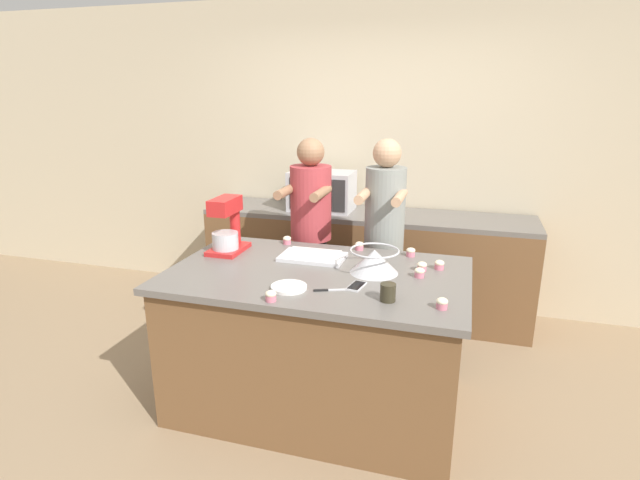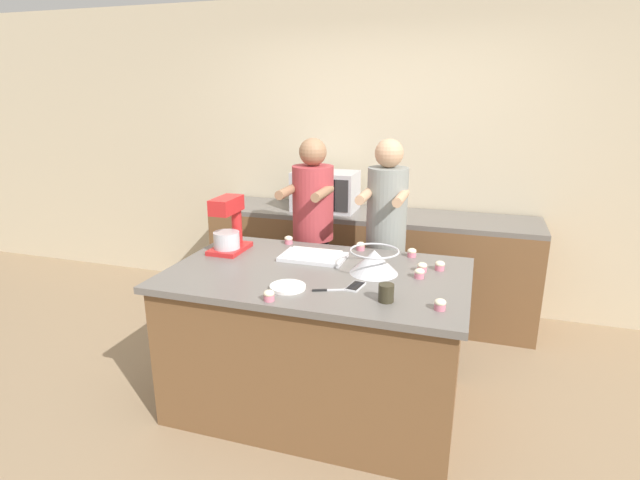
% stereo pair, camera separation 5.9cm
% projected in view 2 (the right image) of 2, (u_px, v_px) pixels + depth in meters
% --- Properties ---
extents(ground_plane, '(16.00, 16.00, 0.00)m').
position_uv_depth(ground_plane, '(317.00, 402.00, 3.21)').
color(ground_plane, '#937A5B').
extents(back_wall, '(10.00, 0.06, 2.70)m').
position_uv_depth(back_wall, '(379.00, 157.00, 4.46)').
color(back_wall, beige).
rests_on(back_wall, ground_plane).
extents(island_counter, '(1.76, 1.08, 0.90)m').
position_uv_depth(island_counter, '(317.00, 339.00, 3.08)').
color(island_counter, brown).
rests_on(island_counter, ground_plane).
extents(back_counter, '(2.80, 0.60, 0.92)m').
position_uv_depth(back_counter, '(368.00, 263.00, 4.40)').
color(back_counter, brown).
rests_on(back_counter, ground_plane).
extents(person_left, '(0.32, 0.49, 1.60)m').
position_uv_depth(person_left, '(313.00, 240.00, 3.73)').
color(person_left, '#232328').
rests_on(person_left, ground_plane).
extents(person_right, '(0.30, 0.48, 1.61)m').
position_uv_depth(person_right, '(385.00, 245.00, 3.56)').
color(person_right, '#232328').
rests_on(person_right, ground_plane).
extents(stand_mixer, '(0.20, 0.30, 0.37)m').
position_uv_depth(stand_mixer, '(228.00, 228.00, 3.28)').
color(stand_mixer, red).
rests_on(stand_mixer, island_counter).
extents(mixing_bowl, '(0.29, 0.29, 0.14)m').
position_uv_depth(mixing_bowl, '(374.00, 261.00, 2.91)').
color(mixing_bowl, '#BCBCC1').
rests_on(mixing_bowl, island_counter).
extents(baking_tray, '(0.41, 0.25, 0.04)m').
position_uv_depth(baking_tray, '(313.00, 256.00, 3.17)').
color(baking_tray, silver).
rests_on(baking_tray, island_counter).
extents(microwave_oven, '(0.54, 0.36, 0.34)m').
position_uv_depth(microwave_oven, '(325.00, 191.00, 4.34)').
color(microwave_oven, '#B7B7BC').
rests_on(microwave_oven, back_counter).
extents(cell_phone, '(0.09, 0.15, 0.01)m').
position_uv_depth(cell_phone, '(355.00, 286.00, 2.71)').
color(cell_phone, silver).
rests_on(cell_phone, island_counter).
extents(drinking_glass, '(0.08, 0.08, 0.09)m').
position_uv_depth(drinking_glass, '(386.00, 293.00, 2.52)').
color(drinking_glass, '#332D1E').
rests_on(drinking_glass, island_counter).
extents(small_plate, '(0.20, 0.20, 0.02)m').
position_uv_depth(small_plate, '(288.00, 287.00, 2.69)').
color(small_plate, white).
rests_on(small_plate, island_counter).
extents(knife, '(0.21, 0.10, 0.01)m').
position_uv_depth(knife, '(330.00, 290.00, 2.67)').
color(knife, '#BCBCC1').
rests_on(knife, island_counter).
extents(cupcake_0, '(0.06, 0.06, 0.06)m').
position_uv_depth(cupcake_0, '(419.00, 273.00, 2.84)').
color(cupcake_0, '#D17084').
rests_on(cupcake_0, island_counter).
extents(cupcake_1, '(0.06, 0.06, 0.06)m').
position_uv_depth(cupcake_1, '(440.00, 304.00, 2.43)').
color(cupcake_1, '#D17084').
rests_on(cupcake_1, island_counter).
extents(cupcake_2, '(0.06, 0.06, 0.06)m').
position_uv_depth(cupcake_2, '(412.00, 253.00, 3.20)').
color(cupcake_2, '#D17084').
rests_on(cupcake_2, island_counter).
extents(cupcake_3, '(0.06, 0.06, 0.06)m').
position_uv_depth(cupcake_3, '(289.00, 240.00, 3.47)').
color(cupcake_3, '#D17084').
rests_on(cupcake_3, island_counter).
extents(cupcake_4, '(0.06, 0.06, 0.06)m').
position_uv_depth(cupcake_4, '(440.00, 265.00, 2.96)').
color(cupcake_4, '#D17084').
rests_on(cupcake_4, island_counter).
extents(cupcake_5, '(0.06, 0.06, 0.06)m').
position_uv_depth(cupcake_5, '(269.00, 295.00, 2.53)').
color(cupcake_5, '#D17084').
rests_on(cupcake_5, island_counter).
extents(cupcake_6, '(0.06, 0.06, 0.06)m').
position_uv_depth(cupcake_6, '(422.00, 267.00, 2.94)').
color(cupcake_6, '#D17084').
rests_on(cupcake_6, island_counter).
extents(cupcake_7, '(0.06, 0.06, 0.06)m').
position_uv_depth(cupcake_7, '(361.00, 246.00, 3.34)').
color(cupcake_7, '#D17084').
rests_on(cupcake_7, island_counter).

